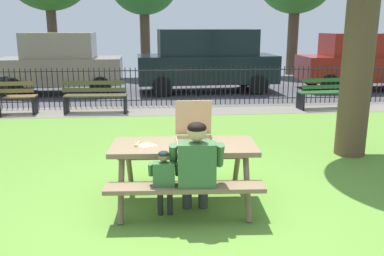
% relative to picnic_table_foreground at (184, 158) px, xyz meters
% --- Properties ---
extents(ground, '(28.00, 10.98, 0.02)m').
position_rel_picnic_table_foreground_xyz_m(ground, '(0.03, 1.08, -0.61)').
color(ground, '#5D8E33').
extents(cobblestone_walkway, '(28.00, 1.40, 0.01)m').
position_rel_picnic_table_foreground_xyz_m(cobblestone_walkway, '(0.03, 5.87, -0.60)').
color(cobblestone_walkway, slate).
extents(street_asphalt, '(28.00, 6.48, 0.01)m').
position_rel_picnic_table_foreground_xyz_m(street_asphalt, '(0.03, 9.81, -0.60)').
color(street_asphalt, '#424247').
extents(picnic_table_foreground, '(1.87, 1.57, 0.79)m').
position_rel_picnic_table_foreground_xyz_m(picnic_table_foreground, '(0.00, 0.00, 0.00)').
color(picnic_table_foreground, '#7D654A').
rests_on(picnic_table_foreground, ground).
extents(pizza_box_open, '(0.47, 0.52, 0.52)m').
position_rel_picnic_table_foreground_xyz_m(pizza_box_open, '(0.14, 0.06, 0.27)').
color(pizza_box_open, tan).
rests_on(pizza_box_open, picnic_table_foreground).
extents(pizza_slice_on_table, '(0.26, 0.23, 0.02)m').
position_rel_picnic_table_foreground_xyz_m(pizza_slice_on_table, '(-0.49, 0.02, 0.18)').
color(pizza_slice_on_table, '#EFE176').
rests_on(pizza_slice_on_table, picnic_table_foreground).
extents(adult_at_table, '(0.62, 0.61, 1.19)m').
position_rel_picnic_table_foreground_xyz_m(adult_at_table, '(0.11, -0.51, 0.06)').
color(adult_at_table, '#383838').
rests_on(adult_at_table, ground).
extents(child_at_table, '(0.36, 0.35, 0.87)m').
position_rel_picnic_table_foreground_xyz_m(child_at_table, '(-0.26, -0.51, -0.07)').
color(child_at_table, '#272727').
rests_on(child_at_table, ground).
extents(iron_fence_streetside, '(18.29, 0.03, 1.08)m').
position_rel_picnic_table_foreground_xyz_m(iron_fence_streetside, '(0.03, 6.57, -0.05)').
color(iron_fence_streetside, black).
rests_on(iron_fence_streetside, ground).
extents(park_bench_left, '(1.61, 0.52, 0.85)m').
position_rel_picnic_table_foreground_xyz_m(park_bench_left, '(-4.19, 5.73, -0.18)').
color(park_bench_left, brown).
rests_on(park_bench_left, ground).
extents(park_bench_center, '(1.61, 0.52, 0.85)m').
position_rel_picnic_table_foreground_xyz_m(park_bench_center, '(-1.89, 5.73, -0.18)').
color(park_bench_center, brown).
rests_on(park_bench_center, ground).
extents(park_bench_right, '(1.63, 0.60, 0.85)m').
position_rel_picnic_table_foreground_xyz_m(park_bench_right, '(4.30, 5.73, -0.18)').
color(park_bench_right, '#285B2A').
rests_on(park_bench_right, ground).
extents(parked_car_left, '(3.95, 1.92, 1.98)m').
position_rel_picnic_table_foreground_xyz_m(parked_car_left, '(-3.41, 8.96, 0.41)').
color(parked_car_left, gray).
rests_on(parked_car_left, ground).
extents(parked_car_center, '(4.68, 2.13, 2.08)m').
position_rel_picnic_table_foreground_xyz_m(parked_car_center, '(1.40, 8.96, 0.50)').
color(parked_car_center, black).
rests_on(parked_car_center, ground).
extents(parked_car_right, '(4.46, 2.04, 1.94)m').
position_rel_picnic_table_foreground_xyz_m(parked_car_right, '(6.91, 8.96, 0.41)').
color(parked_car_right, maroon).
rests_on(parked_car_right, ground).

